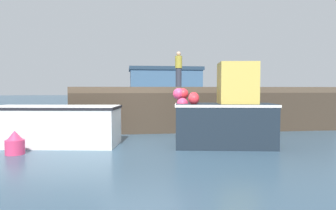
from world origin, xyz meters
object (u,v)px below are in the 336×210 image
Objects in this scene: fishing_boat_near_right at (226,115)px; dockworker at (179,69)px; mooring_buoy_foreground at (15,144)px; fishing_boat_near_left at (55,125)px.

fishing_boat_near_right is 5.97m from dockworker.
mooring_buoy_foreground is at bearing -177.55° from fishing_boat_near_right.
fishing_boat_near_right is at bearing 2.45° from mooring_buoy_foreground.
mooring_buoy_foreground is (-5.63, -5.94, -2.49)m from dockworker.
fishing_boat_near_right is 4.91× the size of mooring_buoy_foreground.
fishing_boat_near_right reaches higher than fishing_boat_near_left.
fishing_boat_near_left is at bearing 169.68° from fishing_boat_near_right.
fishing_boat_near_left is at bearing 57.29° from mooring_buoy_foreground.
dockworker is at bearing 46.52° from mooring_buoy_foreground.
fishing_boat_near_right is (5.38, -0.98, 0.34)m from fishing_boat_near_left.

